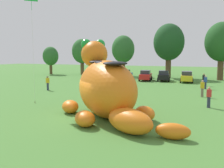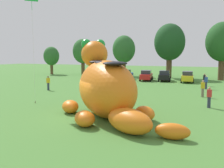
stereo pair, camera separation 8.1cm
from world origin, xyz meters
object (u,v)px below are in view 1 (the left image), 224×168
object	(u,v)px
spectator_wandering	(205,82)
spectator_far_side	(204,80)
spectator_near_inflatable	(209,97)
spectator_mid_field	(202,89)
giant_inflatable_creature	(107,88)
spectator_by_cars	(48,83)
car_orange	(108,74)
car_red	(146,75)
car_yellow	(187,77)
car_black	(164,76)
car_blue	(124,75)

from	to	relation	value
spectator_wandering	spectator_far_side	size ratio (longest dim) A/B	1.00
spectator_near_inflatable	spectator_mid_field	xyz separation A→B (m)	(-0.80, 5.30, 0.00)
giant_inflatable_creature	spectator_by_cars	xyz separation A→B (m)	(-11.83, 9.09, -1.15)
car_orange	car_red	bearing A→B (deg)	-1.10
giant_inflatable_creature	car_yellow	size ratio (longest dim) A/B	2.31
car_orange	spectator_by_cars	size ratio (longest dim) A/B	2.54
car_black	car_yellow	world-z (taller)	same
car_yellow	spectator_far_side	bearing A→B (deg)	-54.61
spectator_mid_field	car_blue	bearing A→B (deg)	134.24
spectator_mid_field	spectator_far_side	world-z (taller)	same
car_blue	car_black	world-z (taller)	same
car_red	spectator_wandering	distance (m)	11.89
spectator_by_cars	car_red	bearing A→B (deg)	63.22
spectator_wandering	car_black	bearing A→B (deg)	131.50
car_red	car_black	bearing A→B (deg)	10.69
giant_inflatable_creature	spectator_wandering	size ratio (longest dim) A/B	5.75
car_red	car_black	distance (m)	2.93
car_yellow	spectator_mid_field	distance (m)	13.87
car_red	spectator_mid_field	bearing A→B (deg)	-54.61
spectator_mid_field	car_black	bearing A→B (deg)	115.53
car_black	spectator_mid_field	distance (m)	15.56
car_orange	spectator_wandering	xyz separation A→B (m)	(16.48, -7.17, -0.01)
spectator_mid_field	car_red	bearing A→B (deg)	125.39
car_red	spectator_far_side	distance (m)	9.96
spectator_near_inflatable	spectator_wandering	xyz separation A→B (m)	(-0.80, 11.76, 0.00)
car_blue	spectator_by_cars	world-z (taller)	car_blue
car_red	spectator_wandering	world-z (taller)	car_red
giant_inflatable_creature	car_yellow	distance (m)	24.84
spectator_wandering	giant_inflatable_creature	bearing A→B (deg)	-107.67
spectator_near_inflatable	car_black	bearing A→B (deg)	111.21
car_yellow	spectator_by_cars	distance (m)	21.21
giant_inflatable_creature	car_red	distance (m)	24.99
spectator_mid_field	spectator_by_cars	world-z (taller)	same
car_black	spectator_mid_field	bearing A→B (deg)	-64.47
car_orange	spectator_by_cars	world-z (taller)	car_orange
car_orange	spectator_mid_field	size ratio (longest dim) A/B	2.54
car_red	spectator_near_inflatable	xyz separation A→B (m)	(10.38, -18.80, -0.01)
car_blue	car_yellow	xyz separation A→B (m)	(10.32, -0.20, 0.00)
spectator_near_inflatable	spectator_wandering	distance (m)	11.79
giant_inflatable_creature	spectator_by_cars	bearing A→B (deg)	142.46
giant_inflatable_creature	car_blue	size ratio (longest dim) A/B	2.36
car_yellow	giant_inflatable_creature	bearing A→B (deg)	-95.91
car_red	spectator_near_inflatable	size ratio (longest dim) A/B	2.52
car_blue	spectator_wandering	distance (m)	15.22
spectator_by_cars	car_orange	bearing A→B (deg)	86.52
car_black	spectator_near_inflatable	size ratio (longest dim) A/B	2.52
spectator_far_side	car_orange	bearing A→B (deg)	166.47
spectator_mid_field	spectator_far_side	bearing A→B (deg)	92.12
car_blue	car_red	world-z (taller)	same
giant_inflatable_creature	car_red	world-z (taller)	giant_inflatable_creature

